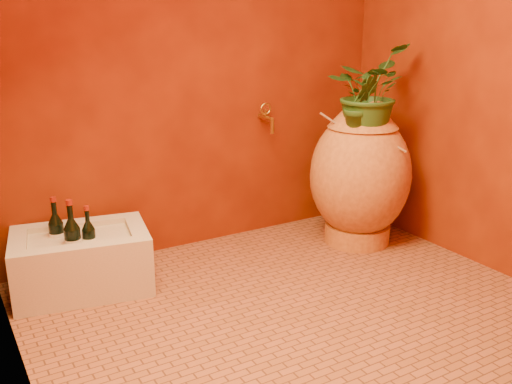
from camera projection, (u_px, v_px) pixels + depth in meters
floor at (289, 304)px, 2.89m from camera, size 2.50×2.50×0.00m
wall_back at (198, 43)px, 3.34m from camera, size 2.50×0.02×2.50m
wall_right at (483, 45)px, 3.13m from camera, size 0.02×2.00×2.50m
amphora at (360, 174)px, 3.57m from camera, size 0.79×0.79×0.90m
stone_basin at (82, 262)px, 3.02m from camera, size 0.76×0.59×0.32m
wine_bottle_a at (57, 235)px, 3.01m from camera, size 0.08×0.08×0.33m
wine_bottle_b at (73, 242)px, 2.90m from camera, size 0.09×0.09×0.35m
wine_bottle_c at (89, 240)px, 2.97m from camera, size 0.07×0.07×0.29m
wall_tap at (267, 117)px, 3.61m from camera, size 0.08×0.17×0.18m
plant_main at (367, 91)px, 3.39m from camera, size 0.65×0.63×0.55m
plant_side at (361, 105)px, 3.33m from camera, size 0.25×0.22×0.36m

